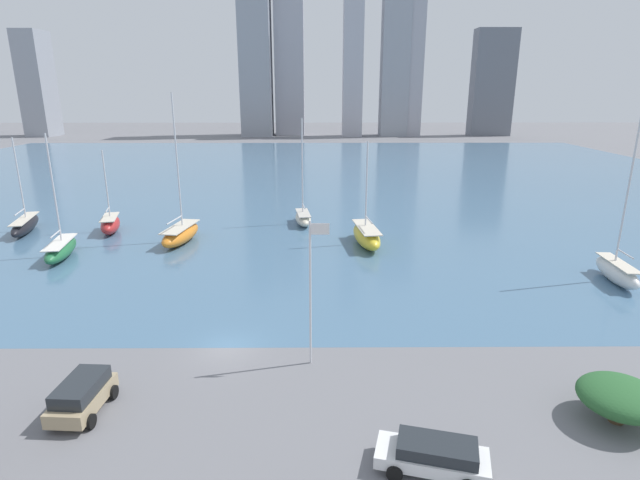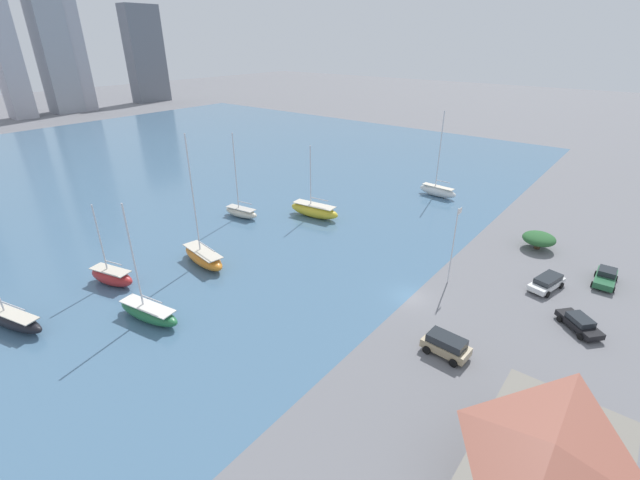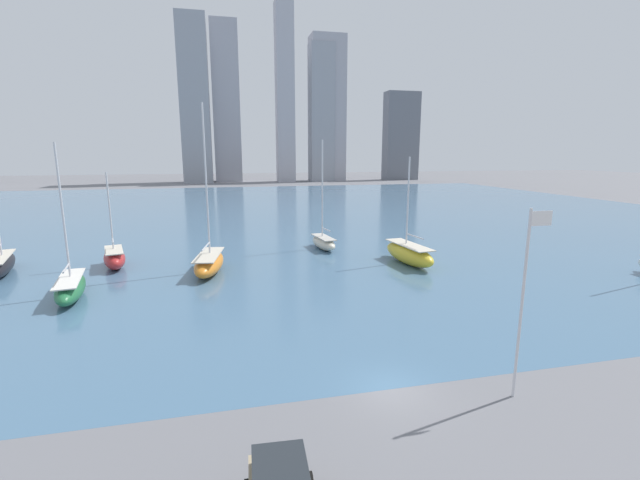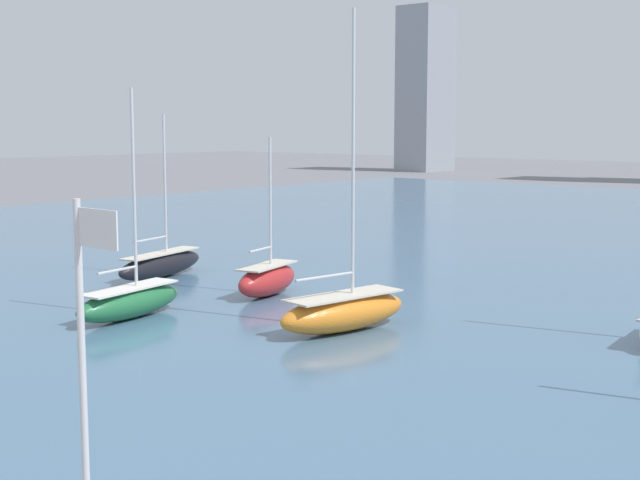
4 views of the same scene
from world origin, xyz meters
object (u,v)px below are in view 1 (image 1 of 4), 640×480
flag_pole (311,288)px  sailboat_yellow (366,235)px  sailboat_cream (303,217)px  sailboat_orange (181,234)px  sailboat_black (25,225)px  parked_wagon_white (434,455)px  sailboat_white (617,271)px  parked_suv_tan (82,395)px  sailboat_green (61,249)px  sailboat_red (110,224)px

flag_pole → sailboat_yellow: bearing=76.8°
sailboat_cream → sailboat_orange: (-14.01, -8.23, 0.15)m
sailboat_yellow → sailboat_black: size_ratio=1.00×
sailboat_black → parked_wagon_white: 58.57m
sailboat_white → parked_suv_tan: 44.85m
sailboat_white → flag_pole: bearing=-149.0°
sailboat_cream → sailboat_yellow: sailboat_cream is taller
sailboat_yellow → sailboat_orange: bearing=170.2°
flag_pole → sailboat_white: (28.01, 14.10, -4.12)m
flag_pole → sailboat_yellow: 26.72m
sailboat_green → parked_suv_tan: sailboat_green is taller
flag_pole → sailboat_red: (-25.37, 31.37, -4.17)m
sailboat_green → flag_pole: bearing=-48.3°
parked_suv_tan → sailboat_white: bearing=28.8°
sailboat_cream → sailboat_orange: sailboat_orange is taller
sailboat_green → sailboat_red: bearing=73.0°
sailboat_cream → sailboat_white: 36.15m
sailboat_orange → sailboat_red: size_ratio=1.66×
sailboat_white → sailboat_green: bearing=176.6°
sailboat_black → sailboat_white: size_ratio=0.76×
sailboat_white → sailboat_green: sailboat_white is taller
sailboat_orange → sailboat_white: (43.45, -12.76, 0.02)m
sailboat_cream → sailboat_green: 28.68m
sailboat_yellow → parked_wagon_white: bearing=-97.2°
sailboat_red → sailboat_yellow: bearing=-24.0°
parked_suv_tan → flag_pole: bearing=25.5°
sailboat_white → sailboat_green: 55.18m
sailboat_black → sailboat_white: (64.00, -17.35, 0.14)m
sailboat_yellow → sailboat_cream: bearing=121.8°
sailboat_orange → parked_wagon_white: sailboat_orange is taller
parked_wagon_white → parked_suv_tan: bearing=90.4°
sailboat_red → parked_suv_tan: sailboat_red is taller
sailboat_cream → sailboat_red: (-23.93, -3.71, 0.12)m
sailboat_yellow → sailboat_black: sailboat_yellow is taller
sailboat_cream → sailboat_yellow: bearing=-58.7°
sailboat_orange → sailboat_cream: bearing=39.5°
parked_suv_tan → sailboat_green: bearing=121.5°
sailboat_black → sailboat_orange: bearing=-26.3°
sailboat_red → sailboat_orange: bearing=-38.3°
sailboat_black → sailboat_green: 13.66m
sailboat_orange → sailboat_red: (-9.93, 4.52, -0.03)m
sailboat_cream → sailboat_black: (-34.56, -3.64, 0.03)m
parked_suv_tan → sailboat_cream: bearing=78.0°
parked_wagon_white → flag_pole: bearing=45.2°
sailboat_orange → sailboat_red: 10.91m
flag_pole → sailboat_black: bearing=138.9°
parked_suv_tan → parked_wagon_white: bearing=-10.7°
sailboat_yellow → sailboat_black: 42.41m
sailboat_black → sailboat_green: size_ratio=0.90×
flag_pole → sailboat_cream: size_ratio=0.70×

